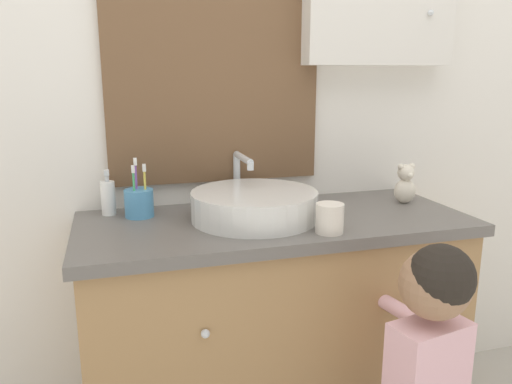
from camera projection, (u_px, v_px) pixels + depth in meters
name	position (u px, v px, depth m)	size (l,w,h in m)	color
wall_back	(258.00, 58.00, 1.71)	(3.20, 0.18, 2.50)	silver
vanity_counter	(274.00, 333.00, 1.65)	(1.21, 0.51, 0.79)	#A37A4C
sink_basin	(254.00, 204.00, 1.54)	(0.39, 0.45, 0.18)	silver
toothbrush_holder	(139.00, 202.00, 1.56)	(0.09, 0.09, 0.18)	#4C93C6
soap_dispenser	(108.00, 197.00, 1.58)	(0.04, 0.04, 0.15)	white
child_figure	(428.00, 366.00, 1.23)	(0.21, 0.43, 0.85)	slate
teddy_bear	(405.00, 184.00, 1.73)	(0.08, 0.07, 0.14)	beige
drinking_cup	(330.00, 218.00, 1.40)	(0.08, 0.08, 0.08)	silver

